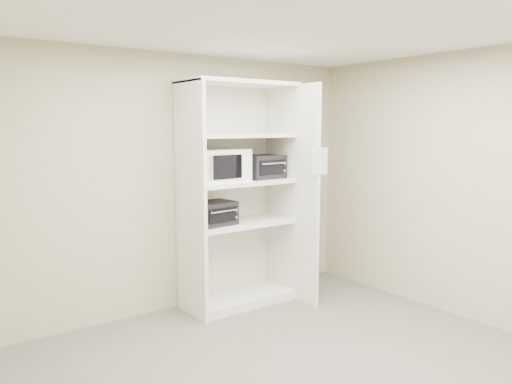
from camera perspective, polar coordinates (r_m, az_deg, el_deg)
floor at (r=4.12m, az=4.62°, el=-20.75°), size 4.50×4.00×0.01m
ceiling at (r=3.70m, az=5.09°, el=19.21°), size 4.50×4.00×0.01m
wall_back at (r=5.34m, az=-9.35°, el=0.97°), size 4.50×0.02×2.70m
wall_right at (r=5.41m, az=23.18°, el=0.56°), size 0.02×4.00×2.70m
shelving_unit at (r=5.45m, az=-1.61°, el=-1.13°), size 1.24×0.92×2.42m
microwave at (r=5.27m, az=-4.33°, el=3.05°), size 0.58×0.45×0.34m
toaster_oven_upper at (r=5.58m, az=0.69°, el=2.90°), size 0.48×0.38×0.26m
toaster_oven_lower at (r=5.25m, az=-4.96°, el=-2.44°), size 0.48×0.38×0.25m
paper_sign at (r=5.26m, az=7.30°, el=3.51°), size 0.21×0.01×0.27m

